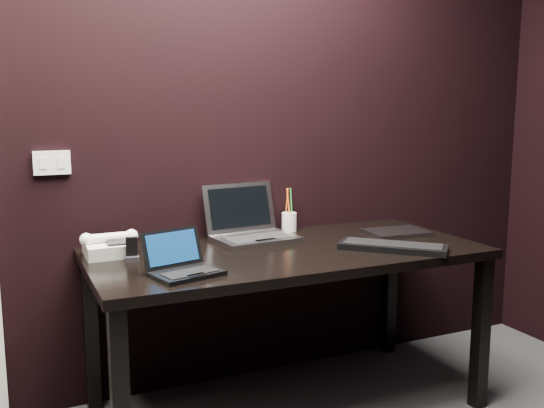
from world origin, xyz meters
name	(u,v)px	position (x,y,z in m)	size (l,w,h in m)	color
wall_back	(191,119)	(0.00, 1.80, 1.30)	(4.00, 4.00, 0.00)	black
wall_switch	(52,163)	(-0.62, 1.79, 1.12)	(0.15, 0.02, 0.10)	silver
desk	(287,266)	(0.30, 1.40, 0.66)	(1.70, 0.80, 0.74)	black
netbook	(183,266)	(-0.23, 1.20, 0.77)	(0.29, 0.27, 0.16)	black
silver_laptop	(251,230)	(0.22, 1.63, 0.79)	(0.39, 0.36, 0.25)	#A5A5AB
ext_keyboard	(393,247)	(0.71, 1.19, 0.75)	(0.44, 0.43, 0.03)	black
closed_laptop	(397,232)	(0.92, 1.45, 0.75)	(0.30, 0.23, 0.02)	gray
desk_phone	(109,246)	(-0.43, 1.59, 0.78)	(0.24, 0.18, 0.12)	silver
mobile_phone	(132,252)	(-0.36, 1.47, 0.78)	(0.06, 0.05, 0.10)	black
pen_cup	(289,221)	(0.48, 1.74, 0.79)	(0.10, 0.10, 0.22)	silver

